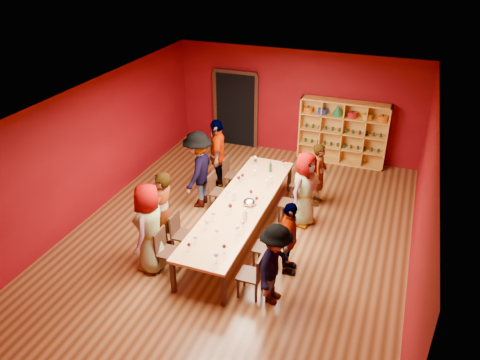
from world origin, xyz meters
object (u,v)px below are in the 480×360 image
chair_person_left_1 (180,232)px  wine_bottle (270,168)px  person_left_0 (150,228)px  chair_person_right_0 (255,273)px  chair_person_right_3 (293,202)px  chair_person_right_4 (303,182)px  person_left_4 (218,155)px  person_left_3 (198,170)px  shelving_unit (343,129)px  chair_person_right_1 (269,246)px  person_right_1 (289,239)px  person_right_3 (304,189)px  chair_person_left_4 (230,173)px  person_right_0 (275,265)px  chair_person_left_0 (165,249)px  chair_person_left_3 (216,189)px  person_right_4 (319,174)px  person_left_1 (163,212)px  tasting_table (241,206)px  spittoon_bowl (249,202)px

chair_person_left_1 → wine_bottle: (1.06, 2.66, 0.37)m
person_left_0 → chair_person_right_0: (2.11, -0.08, -0.41)m
chair_person_right_3 → chair_person_right_4: 0.97m
chair_person_left_1 → person_left_4: size_ratio=0.48×
chair_person_left_1 → person_left_3: 1.94m
shelving_unit → chair_person_right_1: shelving_unit is taller
person_right_1 → wine_bottle: (-1.13, 2.49, 0.10)m
chair_person_right_1 → person_right_3: bearing=82.1°
chair_person_left_1 → chair_person_left_4: size_ratio=1.00×
person_left_4 → person_right_0: 4.25m
chair_person_left_1 → chair_person_right_4: same height
chair_person_left_0 → person_left_4: 3.39m
chair_person_right_4 → chair_person_left_3: bearing=-149.9°
shelving_unit → person_left_0: 6.52m
person_left_3 → person_right_4: 2.83m
person_left_1 → chair_person_right_1: 2.21m
person_left_1 → chair_person_left_4: size_ratio=1.98×
chair_person_right_0 → person_left_4: bearing=122.2°
person_left_3 → person_right_4: (2.62, 1.06, -0.16)m
tasting_table → chair_person_left_4: size_ratio=5.06×
chair_person_left_1 → chair_person_right_4: 3.42m
chair_person_right_0 → chair_person_right_4: bearing=90.0°
chair_person_right_1 → person_left_3: bearing=143.6°
wine_bottle → chair_person_right_0: bearing=-77.2°
person_left_4 → chair_person_right_4: size_ratio=2.09×
spittoon_bowl → person_right_3: bearing=41.2°
person_right_1 → chair_person_left_3: bearing=43.5°
person_left_4 → person_right_0: person_left_4 is taller
chair_person_right_1 → person_left_0: bearing=-159.6°
shelving_unit → person_left_3: 4.47m
chair_person_right_3 → chair_person_right_4: size_ratio=1.00×
chair_person_left_3 → chair_person_right_0: bearing=-54.2°
person_left_4 → chair_person_right_3: 2.34m
shelving_unit → chair_person_left_1: bearing=-113.2°
chair_person_right_4 → chair_person_right_0: bearing=-90.0°
person_right_1 → spittoon_bowl: bearing=41.5°
chair_person_left_4 → chair_person_right_4: size_ratio=1.00×
tasting_table → person_right_0: bearing=-53.6°
person_left_0 → shelving_unit: bearing=151.0°
chair_person_left_1 → person_right_3: (2.06, 1.92, 0.37)m
chair_person_right_0 → person_left_1: bearing=162.5°
person_left_4 → person_right_1: 3.60m
chair_person_left_1 → person_left_1: person_left_1 is taller
spittoon_bowl → person_right_1: bearing=-39.1°
person_left_0 → person_right_1: (2.49, 0.78, -0.15)m
chair_person_right_0 → person_right_0: person_right_0 is taller
person_right_3 → chair_person_left_1: bearing=154.7°
chair_person_right_4 → person_right_1: bearing=-82.2°
person_right_0 → spittoon_bowl: person_right_0 is taller
wine_bottle → spittoon_bowl: bearing=-88.9°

